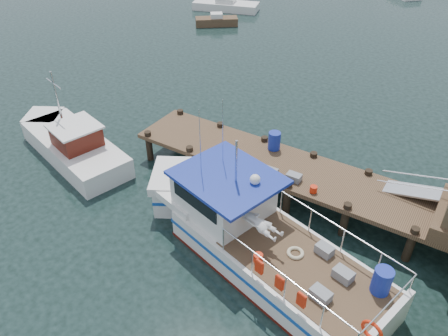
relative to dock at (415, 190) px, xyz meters
The scene contains 6 objects.
ground_plane 6.89m from the dock, behind, with size 160.00×160.00×0.00m, color black.
dock is the anchor object (origin of this frame).
lobster_boat 6.39m from the dock, 138.99° to the right, with size 11.45×5.79×5.55m.
work_boat 15.98m from the dock, 168.79° to the right, with size 8.29×4.28×4.36m.
moored_rowboat 27.77m from the dock, 138.78° to the left, with size 3.71×3.28×1.08m.
moored_a 32.22m from the dock, 134.89° to the left, with size 6.68×3.88×1.17m.
Camera 1 is at (7.31, -14.60, 12.44)m, focal length 35.00 mm.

